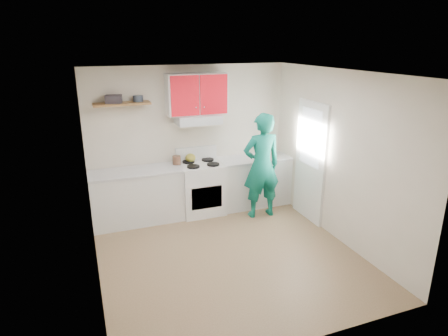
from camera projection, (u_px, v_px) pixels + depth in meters
name	position (u px, v px, depth m)	size (l,w,h in m)	color
floor	(228.00, 255.00, 5.70)	(3.80, 3.80, 0.00)	brown
ceiling	(228.00, 73.00, 4.90)	(3.60, 3.80, 0.04)	white
back_wall	(190.00, 139.00, 6.99)	(3.60, 0.04, 2.60)	beige
front_wall	(302.00, 231.00, 3.61)	(3.60, 0.04, 2.60)	beige
left_wall	(89.00, 187.00, 4.69)	(0.04, 3.80, 2.60)	beige
right_wall	(338.00, 157.00, 5.91)	(0.04, 3.80, 2.60)	beige
door	(310.00, 162.00, 6.60)	(0.05, 0.85, 2.05)	white
door_glass	(311.00, 138.00, 6.46)	(0.01, 0.55, 0.95)	white
counter_left	(137.00, 197.00, 6.64)	(1.52, 0.60, 0.90)	silver
counter_right	(253.00, 181.00, 7.37)	(1.32, 0.60, 0.90)	silver
stove	(201.00, 188.00, 6.99)	(0.76, 0.65, 0.92)	white
range_hood	(198.00, 119.00, 6.70)	(0.76, 0.44, 0.15)	silver
upper_cabinets	(197.00, 94.00, 6.62)	(1.02, 0.33, 0.70)	red
shelf	(122.00, 104.00, 6.24)	(0.90, 0.30, 0.04)	brown
books	(114.00, 99.00, 6.17)	(0.25, 0.18, 0.13)	#3A333A
tin	(138.00, 99.00, 6.33)	(0.16, 0.16, 0.10)	#333D4C
kettle	(190.00, 158.00, 6.93)	(0.18, 0.18, 0.16)	olive
crock	(177.00, 161.00, 6.80)	(0.14, 0.14, 0.17)	#523423
cutting_board	(242.00, 160.00, 7.10)	(0.32, 0.24, 0.02)	olive
silicone_mat	(277.00, 156.00, 7.37)	(0.33, 0.28, 0.01)	red
person	(261.00, 166.00, 6.71)	(0.68, 0.44, 1.85)	#0B6956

